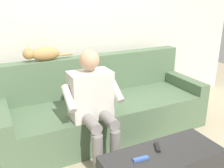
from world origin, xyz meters
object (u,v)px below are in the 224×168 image
cat_on_backrest (42,54)px  remote_black (157,147)px  couch (104,108)px  remote_blue (141,159)px  person_solo_seated (93,100)px

cat_on_backrest → remote_black: 1.63m
couch → remote_black: 1.10m
couch → remote_blue: (0.21, 1.16, 0.09)m
remote_blue → remote_black: (-0.21, -0.07, 0.00)m
person_solo_seated → remote_black: size_ratio=9.14×
person_solo_seated → remote_black: bearing=114.9°
remote_blue → remote_black: 0.22m
person_solo_seated → remote_blue: (-0.10, 0.74, -0.24)m
couch → person_solo_seated: person_solo_seated is taller
couch → cat_on_backrest: (0.63, -0.29, 0.69)m
person_solo_seated → cat_on_backrest: bearing=-66.0°
remote_black → person_solo_seated: bearing=51.5°
remote_blue → cat_on_backrest: bearing=-67.8°
person_solo_seated → remote_blue: 0.78m
couch → person_solo_seated: (0.31, 0.43, 0.33)m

